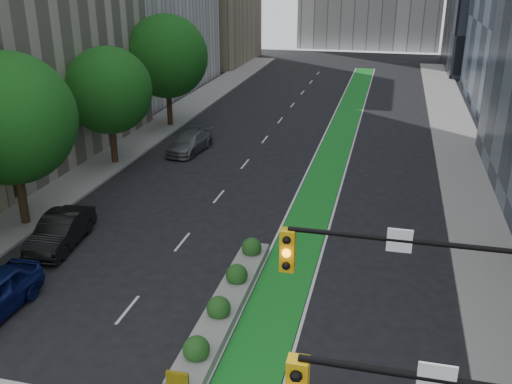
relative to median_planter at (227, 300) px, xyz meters
The scene contains 10 objects.
sidewalk_left 22.18m from the median_planter, 125.89° to the left, with size 3.60×90.00×0.15m, color gray.
sidewalk_right 20.86m from the median_planter, 59.45° to the left, with size 3.60×90.00×0.15m, color gray.
bike_lane_paint 23.04m from the median_planter, 85.52° to the left, with size 2.20×70.00×0.01m, color #188725.
tree_mid 14.16m from the median_planter, 157.87° to the left, with size 6.40×6.40×8.78m.
tree_midfar 19.84m from the median_planter, 129.19° to the left, with size 5.60×5.60×7.76m.
tree_far 28.29m from the median_planter, 116.05° to the left, with size 6.60×6.60×9.00m.
signal_right 10.89m from the median_planter, 41.32° to the right, with size 5.82×0.51×7.20m.
median_planter is the anchor object (origin of this frame).
parked_car_left_mid 9.69m from the median_planter, 160.20° to the left, with size 1.63×4.69×1.54m, color black.
parked_car_left_far 20.38m from the median_planter, 113.73° to the left, with size 1.93×4.76×1.38m, color #585A5D.
Camera 1 is at (6.75, -11.10, 12.36)m, focal length 40.00 mm.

